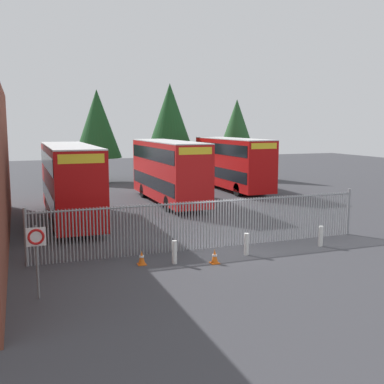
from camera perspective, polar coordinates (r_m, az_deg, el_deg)
name	(u,v)px	position (r m, az deg, el deg)	size (l,w,h in m)	color
ground_plane	(169,215)	(28.85, -2.79, -2.87)	(100.00, 100.00, 0.00)	#3D3D42
palisade_fence	(208,223)	(21.00, 1.96, -3.78)	(15.62, 0.14, 2.35)	gray
double_decker_bus_near_gate	(70,180)	(27.55, -14.72, 1.45)	(2.54, 10.81, 4.42)	#B70C0C
double_decker_bus_behind_fence_left	(168,169)	(33.19, -2.90, 2.82)	(2.54, 10.81, 4.42)	red
double_decker_bus_behind_fence_right	(232,162)	(39.83, 4.97, 3.70)	(2.54, 10.81, 4.42)	#B70C0C
bollard_near_left	(174,252)	(18.87, -2.16, -7.38)	(0.20, 0.20, 0.95)	silver
bollard_center_front	(246,244)	(20.21, 6.68, -6.37)	(0.20, 0.20, 0.95)	silver
bollard_near_right	(321,236)	(22.28, 15.49, -5.24)	(0.20, 0.20, 0.95)	silver
traffic_cone_by_gate	(142,258)	(18.88, -6.18, -8.00)	(0.34, 0.34, 0.59)	orange
traffic_cone_mid_forecourt	(215,257)	(18.95, 2.79, -7.90)	(0.34, 0.34, 0.59)	orange
speed_limit_sign_post	(36,245)	(15.61, -18.52, -6.20)	(0.60, 0.14, 2.40)	slate
tree_tall_back	(170,120)	(46.45, -2.71, 8.79)	(4.99, 4.99, 9.58)	#4C3823
tree_short_side	(237,126)	(48.68, 5.50, 8.06)	(3.78, 3.78, 8.15)	#4C3823
tree_mid_row	(97,124)	(46.12, -11.52, 8.18)	(4.57, 4.57, 8.91)	#4C3823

